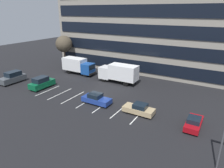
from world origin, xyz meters
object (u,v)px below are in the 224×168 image
box_truck_white (119,72)px  sedan_navy (96,99)px  box_truck_blue (78,65)px  suv_forest (42,83)px  suv_charcoal (13,77)px  sedan_maroon (194,123)px  bare_tree (64,44)px  sedan_tan (139,109)px

box_truck_white → sedan_navy: 9.90m
box_truck_white → sedan_navy: (1.61, -9.69, -1.25)m
box_truck_blue → suv_forest: box_truck_blue is taller
box_truck_blue → sedan_navy: 15.60m
box_truck_blue → suv_charcoal: bearing=-123.0°
sedan_maroon → suv_forest: 25.26m
box_truck_blue → suv_forest: (-0.04, -9.86, -0.91)m
box_truck_blue → bare_tree: size_ratio=0.99×
sedan_navy → sedan_maroon: sedan_navy is taller
box_truck_blue → sedan_navy: box_truck_blue is taller
box_truck_white → suv_charcoal: bearing=-149.2°
bare_tree → box_truck_blue: bearing=-26.9°
sedan_tan → suv_charcoal: bearing=-178.3°
bare_tree → sedan_navy: bearing=-36.2°
box_truck_blue → bare_tree: 8.43m
box_truck_white → box_truck_blue: box_truck_white is taller
box_truck_blue → sedan_tan: size_ratio=1.77×
sedan_tan → suv_charcoal: suv_charcoal is taller
box_truck_white → sedan_maroon: 17.76m
suv_charcoal → sedan_maroon: size_ratio=1.22×
sedan_tan → sedan_maroon: 6.83m
box_truck_white → bare_tree: size_ratio=1.04×
suv_charcoal → bare_tree: size_ratio=0.65×
sedan_maroon → suv_forest: bearing=-179.9°
suv_forest → box_truck_blue: bearing=89.8°
sedan_navy → box_truck_blue: bearing=139.1°
sedan_tan → sedan_maroon: sedan_tan is taller
box_truck_white → bare_tree: bare_tree is taller
box_truck_white → suv_charcoal: box_truck_white is taller
sedan_maroon → sedan_tan: bearing=-179.0°
sedan_maroon → box_truck_white: bearing=148.3°
box_truck_blue → sedan_tan: bearing=-28.3°
box_truck_white → sedan_tan: bearing=-48.9°
suv_charcoal → bare_tree: bare_tree is taller
sedan_tan → suv_charcoal: (-25.32, -0.75, 0.34)m
suv_charcoal → sedan_navy: (18.69, 0.49, -0.30)m
sedan_navy → suv_charcoal: bearing=-178.5°
suv_forest → sedan_maroon: bearing=0.1°
box_truck_white → suv_forest: box_truck_white is taller
suv_charcoal → box_truck_white: bearing=30.8°
sedan_tan → suv_charcoal: size_ratio=0.87×
suv_forest → bare_tree: (-6.82, 13.33, 4.38)m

